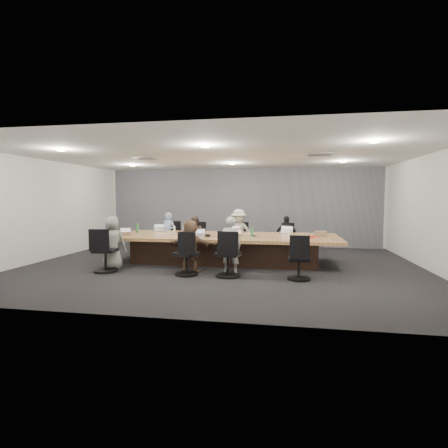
% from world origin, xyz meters
% --- Properties ---
extents(floor, '(10.00, 8.00, 0.00)m').
position_xyz_m(floor, '(0.00, 0.00, 0.00)').
color(floor, black).
rests_on(floor, ground).
extents(ceiling, '(10.00, 8.00, 0.00)m').
position_xyz_m(ceiling, '(0.00, 0.00, 2.80)').
color(ceiling, white).
rests_on(ceiling, wall_back).
extents(wall_back, '(10.00, 0.00, 2.80)m').
position_xyz_m(wall_back, '(0.00, 4.00, 1.40)').
color(wall_back, silver).
rests_on(wall_back, ground).
extents(wall_front, '(10.00, 0.00, 2.80)m').
position_xyz_m(wall_front, '(0.00, -4.00, 1.40)').
color(wall_front, silver).
rests_on(wall_front, ground).
extents(wall_left, '(0.00, 8.00, 2.80)m').
position_xyz_m(wall_left, '(-5.00, 0.00, 1.40)').
color(wall_left, silver).
rests_on(wall_left, ground).
extents(wall_right, '(0.00, 8.00, 2.80)m').
position_xyz_m(wall_right, '(5.00, 0.00, 1.40)').
color(wall_right, silver).
rests_on(wall_right, ground).
extents(curtain, '(9.80, 0.04, 2.80)m').
position_xyz_m(curtain, '(0.00, 3.92, 1.40)').
color(curtain, gray).
rests_on(curtain, ground).
extents(conference_table, '(6.00, 2.20, 0.74)m').
position_xyz_m(conference_table, '(0.00, 0.50, 0.40)').
color(conference_table, black).
rests_on(conference_table, ground).
extents(chair_0, '(0.57, 0.57, 0.76)m').
position_xyz_m(chair_0, '(-2.06, 2.20, 0.38)').
color(chair_0, black).
rests_on(chair_0, ground).
extents(chair_1, '(0.51, 0.51, 0.73)m').
position_xyz_m(chair_1, '(-1.15, 2.20, 0.37)').
color(chair_1, black).
rests_on(chair_1, ground).
extents(chair_2, '(0.58, 0.58, 0.74)m').
position_xyz_m(chair_2, '(0.20, 2.20, 0.37)').
color(chair_2, black).
rests_on(chair_2, ground).
extents(chair_3, '(0.60, 0.60, 0.73)m').
position_xyz_m(chair_3, '(1.63, 2.20, 0.36)').
color(chair_3, black).
rests_on(chair_3, ground).
extents(chair_4, '(0.64, 0.64, 0.85)m').
position_xyz_m(chair_4, '(-2.54, -1.20, 0.43)').
color(chair_4, black).
rests_on(chair_4, ground).
extents(chair_5, '(0.69, 0.69, 0.81)m').
position_xyz_m(chair_5, '(-0.58, -1.20, 0.40)').
color(chair_5, black).
rests_on(chair_5, ground).
extents(chair_6, '(0.66, 0.66, 0.85)m').
position_xyz_m(chair_6, '(0.37, -1.20, 0.43)').
color(chair_6, black).
rests_on(chair_6, ground).
extents(chair_7, '(0.51, 0.51, 0.75)m').
position_xyz_m(chair_7, '(1.91, -1.20, 0.38)').
color(chair_7, black).
rests_on(chair_7, ground).
extents(person_0, '(0.53, 0.41, 1.29)m').
position_xyz_m(person_0, '(-2.06, 1.85, 0.64)').
color(person_0, '#9AB4E1').
rests_on(person_0, ground).
extents(laptop_0, '(0.35, 0.27, 0.02)m').
position_xyz_m(laptop_0, '(-2.06, 1.30, 0.75)').
color(laptop_0, '#B2B2B7').
rests_on(laptop_0, conference_table).
extents(person_1, '(0.65, 0.55, 1.17)m').
position_xyz_m(person_1, '(-1.15, 1.85, 0.58)').
color(person_1, '#473631').
rests_on(person_1, ground).
extents(laptop_1, '(0.38, 0.29, 0.02)m').
position_xyz_m(laptop_1, '(-1.15, 1.30, 0.75)').
color(laptop_1, '#B2B2B7').
rests_on(laptop_1, conference_table).
extents(person_2, '(1.01, 0.73, 1.40)m').
position_xyz_m(person_2, '(0.20, 1.85, 0.70)').
color(person_2, '#ACBCA8').
rests_on(person_2, ground).
extents(laptop_2, '(0.35, 0.26, 0.02)m').
position_xyz_m(laptop_2, '(0.20, 1.30, 0.75)').
color(laptop_2, '#8C6647').
rests_on(laptop_2, conference_table).
extents(person_3, '(0.75, 0.41, 1.21)m').
position_xyz_m(person_3, '(1.63, 1.85, 0.60)').
color(person_3, black).
rests_on(person_3, ground).
extents(laptop_3, '(0.35, 0.27, 0.02)m').
position_xyz_m(laptop_3, '(1.63, 1.30, 0.75)').
color(laptop_3, '#B2B2B7').
rests_on(laptop_3, conference_table).
extents(person_4, '(0.71, 0.54, 1.30)m').
position_xyz_m(person_4, '(-2.54, -0.85, 0.65)').
color(person_4, gray).
rests_on(person_4, ground).
extents(laptop_4, '(0.31, 0.23, 0.02)m').
position_xyz_m(laptop_4, '(-2.54, -0.30, 0.75)').
color(laptop_4, '#8C6647').
rests_on(laptop_4, conference_table).
extents(person_5, '(1.18, 0.46, 1.24)m').
position_xyz_m(person_5, '(-0.58, -0.85, 0.62)').
color(person_5, brown).
rests_on(person_5, ground).
extents(laptop_5, '(0.36, 0.26, 0.02)m').
position_xyz_m(laptop_5, '(-0.58, -0.30, 0.75)').
color(laptop_5, '#B2B2B7').
rests_on(laptop_5, conference_table).
extents(person_6, '(0.50, 0.35, 1.32)m').
position_xyz_m(person_6, '(0.37, -0.85, 0.66)').
color(person_6, '#B8B8B8').
rests_on(person_6, ground).
extents(laptop_6, '(0.34, 0.25, 0.02)m').
position_xyz_m(laptop_6, '(0.37, -0.30, 0.75)').
color(laptop_6, '#8C6647').
rests_on(laptop_6, conference_table).
extents(bottle_green_left, '(0.09, 0.09, 0.28)m').
position_xyz_m(bottle_green_left, '(-2.61, 0.74, 0.88)').
color(bottle_green_left, '#348849').
rests_on(bottle_green_left, conference_table).
extents(bottle_green_right, '(0.07, 0.07, 0.24)m').
position_xyz_m(bottle_green_right, '(0.75, 0.31, 0.86)').
color(bottle_green_right, '#348849').
rests_on(bottle_green_right, conference_table).
extents(bottle_clear, '(0.07, 0.07, 0.21)m').
position_xyz_m(bottle_clear, '(-1.48, 0.71, 0.85)').
color(bottle_clear, silver).
rests_on(bottle_clear, conference_table).
extents(cup_white_far, '(0.09, 0.09, 0.10)m').
position_xyz_m(cup_white_far, '(-0.87, 0.66, 0.79)').
color(cup_white_far, white).
rests_on(cup_white_far, conference_table).
extents(cup_white_near, '(0.10, 0.10, 0.10)m').
position_xyz_m(cup_white_near, '(1.72, 0.85, 0.79)').
color(cup_white_near, white).
rests_on(cup_white_near, conference_table).
extents(mug_brown, '(0.11, 0.11, 0.11)m').
position_xyz_m(mug_brown, '(-2.65, 0.13, 0.80)').
color(mug_brown, brown).
rests_on(mug_brown, conference_table).
extents(mic_left, '(0.14, 0.10, 0.03)m').
position_xyz_m(mic_left, '(-0.77, 0.20, 0.75)').
color(mic_left, black).
rests_on(mic_left, conference_table).
extents(mic_right, '(0.13, 0.09, 0.03)m').
position_xyz_m(mic_right, '(0.78, 0.35, 0.75)').
color(mic_right, black).
rests_on(mic_right, conference_table).
extents(stapler, '(0.18, 0.08, 0.06)m').
position_xyz_m(stapler, '(-0.39, 0.08, 0.77)').
color(stapler, black).
rests_on(stapler, conference_table).
extents(canvas_bag, '(0.28, 0.17, 0.15)m').
position_xyz_m(canvas_bag, '(2.52, 0.54, 0.82)').
color(canvas_bag, '#967F5F').
rests_on(canvas_bag, conference_table).
extents(snack_packet, '(0.21, 0.17, 0.04)m').
position_xyz_m(snack_packet, '(2.29, 0.36, 0.76)').
color(snack_packet, red).
rests_on(snack_packet, conference_table).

